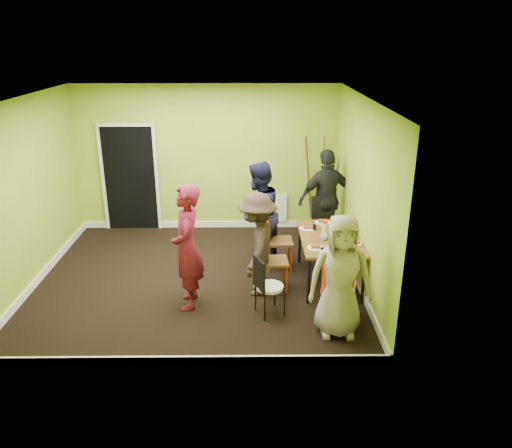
% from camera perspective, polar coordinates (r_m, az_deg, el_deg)
% --- Properties ---
extents(ground, '(5.00, 5.00, 0.00)m').
position_cam_1_polar(ground, '(8.05, -6.57, -6.13)').
color(ground, black).
rests_on(ground, ground).
extents(room_walls, '(5.04, 4.54, 2.82)m').
position_cam_1_polar(room_walls, '(7.70, -7.01, 0.58)').
color(room_walls, '#8CA52A').
rests_on(room_walls, ground).
extents(dining_table, '(0.90, 1.50, 0.75)m').
position_cam_1_polar(dining_table, '(7.70, 8.47, -1.85)').
color(dining_table, black).
rests_on(dining_table, ground).
extents(chair_left_far, '(0.44, 0.43, 1.02)m').
position_cam_1_polar(chair_left_far, '(8.10, 2.11, -1.35)').
color(chair_left_far, '#EE4416').
rests_on(chair_left_far, ground).
extents(chair_left_near, '(0.43, 0.43, 0.98)m').
position_cam_1_polar(chair_left_near, '(7.45, 1.49, -3.64)').
color(chair_left_near, '#EE4416').
rests_on(chair_left_near, ground).
extents(chair_back_end, '(0.44, 0.51, 0.98)m').
position_cam_1_polar(chair_back_end, '(8.84, 7.63, 1.25)').
color(chair_back_end, '#EE4416').
rests_on(chair_back_end, ground).
extents(chair_front_end, '(0.53, 0.53, 1.06)m').
position_cam_1_polar(chair_front_end, '(6.64, 9.40, -6.68)').
color(chair_front_end, '#EE4416').
rests_on(chair_front_end, ground).
extents(chair_bentwood, '(0.44, 0.44, 0.86)m').
position_cam_1_polar(chair_bentwood, '(6.82, 1.16, -6.81)').
color(chair_bentwood, black).
rests_on(chair_bentwood, ground).
extents(easel, '(0.76, 0.72, 1.91)m').
position_cam_1_polar(easel, '(9.64, 7.56, 4.47)').
color(easel, brown).
rests_on(easel, ground).
extents(plate_near_left, '(0.25, 0.25, 0.01)m').
position_cam_1_polar(plate_near_left, '(7.95, 5.91, -0.50)').
color(plate_near_left, white).
rests_on(plate_near_left, dining_table).
extents(plate_near_right, '(0.24, 0.24, 0.01)m').
position_cam_1_polar(plate_near_right, '(7.25, 6.82, -2.71)').
color(plate_near_right, white).
rests_on(plate_near_right, dining_table).
extents(plate_far_back, '(0.26, 0.26, 0.01)m').
position_cam_1_polar(plate_far_back, '(8.23, 7.63, 0.18)').
color(plate_far_back, white).
rests_on(plate_far_back, dining_table).
extents(plate_far_front, '(0.27, 0.27, 0.01)m').
position_cam_1_polar(plate_far_front, '(7.21, 8.46, -2.95)').
color(plate_far_front, white).
rests_on(plate_far_front, dining_table).
extents(plate_wall_back, '(0.22, 0.22, 0.01)m').
position_cam_1_polar(plate_wall_back, '(7.79, 10.30, -1.20)').
color(plate_wall_back, white).
rests_on(plate_wall_back, dining_table).
extents(plate_wall_front, '(0.22, 0.22, 0.01)m').
position_cam_1_polar(plate_wall_front, '(7.50, 11.22, -2.16)').
color(plate_wall_front, white).
rests_on(plate_wall_front, dining_table).
extents(thermos, '(0.08, 0.08, 0.22)m').
position_cam_1_polar(thermos, '(7.64, 7.84, -0.66)').
color(thermos, white).
rests_on(thermos, dining_table).
extents(blue_bottle, '(0.08, 0.08, 0.19)m').
position_cam_1_polar(blue_bottle, '(7.42, 10.45, -1.59)').
color(blue_bottle, '#1730B2').
rests_on(blue_bottle, dining_table).
extents(orange_bottle, '(0.04, 0.04, 0.07)m').
position_cam_1_polar(orange_bottle, '(7.76, 7.75, -0.91)').
color(orange_bottle, '#EE4416').
rests_on(orange_bottle, dining_table).
extents(glass_mid, '(0.06, 0.06, 0.08)m').
position_cam_1_polar(glass_mid, '(7.90, 6.68, -0.38)').
color(glass_mid, black).
rests_on(glass_mid, dining_table).
extents(glass_back, '(0.06, 0.06, 0.10)m').
position_cam_1_polar(glass_back, '(8.04, 9.09, -0.07)').
color(glass_back, black).
rests_on(glass_back, dining_table).
extents(glass_front, '(0.06, 0.06, 0.09)m').
position_cam_1_polar(glass_front, '(7.21, 9.83, -2.70)').
color(glass_front, black).
rests_on(glass_front, dining_table).
extents(cup_a, '(0.11, 0.11, 0.08)m').
position_cam_1_polar(cup_a, '(7.54, 7.77, -1.51)').
color(cup_a, white).
rests_on(cup_a, dining_table).
extents(cup_b, '(0.11, 0.11, 0.10)m').
position_cam_1_polar(cup_b, '(7.80, 9.84, -0.78)').
color(cup_b, white).
rests_on(cup_b, dining_table).
extents(person_standing, '(0.46, 0.68, 1.79)m').
position_cam_1_polar(person_standing, '(6.93, -7.87, -2.66)').
color(person_standing, maroon).
rests_on(person_standing, ground).
extents(person_left_far, '(0.96, 1.05, 1.76)m').
position_cam_1_polar(person_left_far, '(8.13, 0.30, 1.03)').
color(person_left_far, '#151535').
rests_on(person_left_far, ground).
extents(person_left_near, '(0.74, 1.09, 1.55)m').
position_cam_1_polar(person_left_near, '(7.25, 0.15, -2.36)').
color(person_left_near, '#2F221F').
rests_on(person_left_near, ground).
extents(person_back_end, '(1.13, 0.72, 1.79)m').
position_cam_1_polar(person_back_end, '(8.94, 8.07, 2.83)').
color(person_back_end, black).
rests_on(person_back_end, ground).
extents(person_front_end, '(0.80, 0.53, 1.62)m').
position_cam_1_polar(person_front_end, '(6.34, 9.61, -5.93)').
color(person_front_end, gray).
rests_on(person_front_end, ground).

